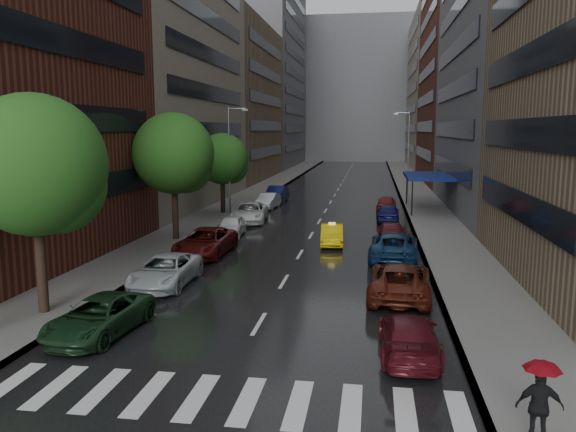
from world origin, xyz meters
name	(u,v)px	position (x,y,z in m)	size (l,w,h in m)	color
ground	(233,368)	(0.00, 0.00, 0.00)	(220.00, 220.00, 0.00)	gray
road	(337,191)	(0.00, 50.00, 0.01)	(14.00, 140.00, 0.01)	black
sidewalk_left	(262,190)	(-9.00, 50.00, 0.07)	(4.00, 140.00, 0.15)	gray
sidewalk_right	(415,192)	(9.00, 50.00, 0.07)	(4.00, 140.00, 0.15)	gray
crosswalk	(222,399)	(0.20, -2.00, 0.01)	(13.15, 2.80, 0.01)	silver
buildings_left	(230,63)	(-15.00, 58.79, 15.99)	(8.00, 108.00, 38.00)	maroon
buildings_right	(466,64)	(15.00, 56.70, 15.03)	(8.05, 109.10, 36.00)	#937A5B
building_far	(357,91)	(0.00, 118.00, 16.00)	(40.00, 14.00, 32.00)	slate
tree_near	(34,165)	(-8.60, 3.73, 5.92)	(5.43, 5.43, 8.65)	#382619
tree_mid	(173,154)	(-8.60, 18.86, 5.71)	(5.24, 5.24, 8.35)	#382619
tree_far	(222,159)	(-8.60, 30.68, 4.75)	(4.37, 4.37, 6.96)	#382619
taxi	(332,235)	(1.65, 19.07, 0.65)	(1.37, 3.93, 1.30)	#DBBD0B
parked_cars_left	(227,228)	(-5.40, 19.75, 0.74)	(3.12, 42.35, 1.60)	#18361D
parked_cars_right	(393,244)	(5.40, 16.28, 0.74)	(2.94, 37.19, 1.57)	#4F0F16
ped_red_umbrella	(540,395)	(8.00, -3.25, 1.32)	(1.06, 0.82, 2.01)	black
street_lamp_left	(230,158)	(-7.72, 30.00, 4.89)	(1.74, 0.22, 9.00)	gray
street_lamp_right	(408,152)	(7.72, 45.00, 4.89)	(1.74, 0.22, 9.00)	gray
awning	(428,176)	(8.98, 35.00, 3.13)	(4.00, 8.00, 3.12)	navy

